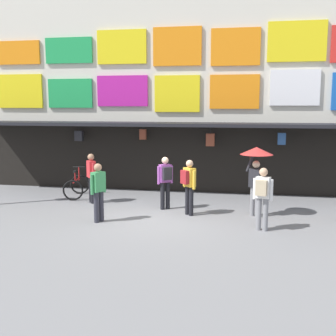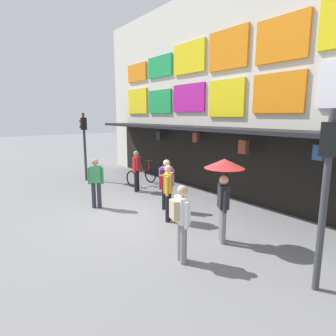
% 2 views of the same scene
% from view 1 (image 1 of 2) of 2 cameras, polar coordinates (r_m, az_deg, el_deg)
% --- Properties ---
extents(ground_plane, '(80.00, 80.00, 0.00)m').
position_cam_1_polar(ground_plane, '(12.29, -1.70, -6.94)').
color(ground_plane, slate).
extents(shopfront, '(18.00, 2.60, 8.00)m').
position_cam_1_polar(shopfront, '(16.34, 1.61, 10.97)').
color(shopfront, beige).
rests_on(shopfront, ground).
extents(bicycle_parked, '(0.91, 1.27, 1.05)m').
position_cam_1_polar(bicycle_parked, '(15.37, -12.41, -2.46)').
color(bicycle_parked, black).
rests_on(bicycle_parked, ground).
extents(pedestrian_in_red, '(0.51, 0.43, 1.68)m').
position_cam_1_polar(pedestrian_in_red, '(11.19, 12.81, -3.53)').
color(pedestrian_in_red, gray).
rests_on(pedestrian_in_red, ground).
extents(pedestrian_in_green, '(0.47, 0.47, 1.68)m').
position_cam_1_polar(pedestrian_in_green, '(12.47, 2.86, -2.08)').
color(pedestrian_in_green, black).
rests_on(pedestrian_in_green, ground).
extents(pedestrian_in_white, '(0.48, 0.47, 1.68)m').
position_cam_1_polar(pedestrian_in_white, '(13.15, -0.35, -1.50)').
color(pedestrian_in_white, black).
rests_on(pedestrian_in_white, ground).
extents(pedestrian_with_umbrella, '(0.96, 0.96, 2.08)m').
position_cam_1_polar(pedestrian_with_umbrella, '(12.48, 11.99, 0.82)').
color(pedestrian_with_umbrella, gray).
rests_on(pedestrian_with_umbrella, ground).
extents(pedestrian_in_purple, '(0.39, 0.44, 1.68)m').
position_cam_1_polar(pedestrian_in_purple, '(14.27, -10.44, -0.99)').
color(pedestrian_in_purple, black).
rests_on(pedestrian_in_purple, ground).
extents(pedestrian_in_blue, '(0.38, 0.47, 1.68)m').
position_cam_1_polar(pedestrian_in_blue, '(11.90, -9.51, -2.88)').
color(pedestrian_in_blue, '#2D2D38').
rests_on(pedestrian_in_blue, ground).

